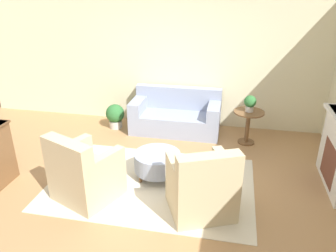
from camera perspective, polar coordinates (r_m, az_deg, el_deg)
name	(u,v)px	position (r m, az deg, el deg)	size (l,w,h in m)	color
ground_plane	(151,183)	(5.17, -2.90, -9.93)	(16.00, 16.00, 0.00)	#AD7F51
wall_back	(180,59)	(6.94, 2.13, 11.56)	(8.95, 0.12, 2.80)	beige
rug	(151,183)	(5.17, -2.90, -9.88)	(3.11, 2.07, 0.01)	beige
couch	(176,116)	(6.79, 1.42, 1.75)	(1.80, 0.84, 0.87)	#8E99B2
armchair_left	(84,175)	(4.79, -14.42, -8.19)	(1.04, 1.02, 0.99)	#C6B289
armchair_right	(202,188)	(4.39, 5.95, -10.74)	(1.04, 1.02, 0.99)	#C6B289
ottoman_table	(157,162)	(5.19, -1.87, -6.21)	(0.73, 0.73, 0.41)	#8E99B2
side_table	(248,121)	(6.38, 13.77, 0.80)	(0.57, 0.57, 0.65)	brown
potted_plant_on_side_table	(250,103)	(6.25, 14.10, 3.97)	(0.22, 0.22, 0.31)	beige
potted_plant_floor	(115,115)	(7.02, -9.18, 1.88)	(0.39, 0.39, 0.52)	beige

